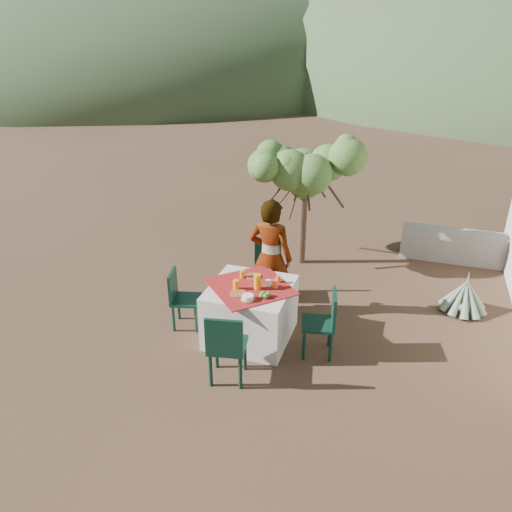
{
  "coord_description": "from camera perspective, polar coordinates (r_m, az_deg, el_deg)",
  "views": [
    {
      "loc": [
        2.38,
        -5.13,
        3.81
      ],
      "look_at": [
        0.53,
        0.5,
        1.0
      ],
      "focal_mm": 35.0,
      "sensor_mm": 36.0,
      "label": 1
    }
  ],
  "objects": [
    {
      "name": "hill_far_center",
      "position": [
        57.61,
        12.63,
        21.07
      ],
      "size": [
        60.0,
        60.0,
        24.0
      ],
      "primitive_type": "ellipsoid",
      "color": "slate",
      "rests_on": "ground"
    },
    {
      "name": "jar_right",
      "position": [
        6.4,
        2.58,
        -2.61
      ],
      "size": [
        0.06,
        0.06,
        0.09
      ],
      "primitive_type": "cylinder",
      "color": "orange",
      "rests_on": "table"
    },
    {
      "name": "glass_near",
      "position": [
        6.23,
        -2.3,
        -3.29
      ],
      "size": [
        0.08,
        0.08,
        0.12
      ],
      "primitive_type": "cylinder",
      "color": "#FF9A10",
      "rests_on": "table"
    },
    {
      "name": "fruit_cluster",
      "position": [
        6.06,
        1.0,
        -4.46
      ],
      "size": [
        0.13,
        0.12,
        0.07
      ],
      "color": "#547B2C",
      "rests_on": "table"
    },
    {
      "name": "shrub_tree",
      "position": [
        8.19,
        6.11,
        9.15
      ],
      "size": [
        1.66,
        1.62,
        1.95
      ],
      "color": "#4A3625",
      "rests_on": "ground"
    },
    {
      "name": "agave",
      "position": [
        7.74,
        22.73,
        -4.26
      ],
      "size": [
        0.66,
        0.67,
        0.71
      ],
      "rotation": [
        0.0,
        0.0,
        0.37
      ],
      "color": "gray",
      "rests_on": "ground"
    },
    {
      "name": "juice_pitcher",
      "position": [
        6.21,
        0.16,
        -2.95
      ],
      "size": [
        0.09,
        0.09,
        0.2
      ],
      "primitive_type": "cylinder",
      "color": "#FF9A10",
      "rests_on": "table"
    },
    {
      "name": "napkin_holder",
      "position": [
        6.3,
        1.41,
        -3.09
      ],
      "size": [
        0.08,
        0.06,
        0.09
      ],
      "primitive_type": "cube",
      "rotation": [
        0.0,
        0.0,
        0.29
      ],
      "color": "white",
      "rests_on": "table"
    },
    {
      "name": "chair_near",
      "position": [
        5.69,
        -3.42,
        -10.16
      ],
      "size": [
        0.49,
        0.49,
        0.92
      ],
      "rotation": [
        0.0,
        0.0,
        3.33
      ],
      "color": "black",
      "rests_on": "ground"
    },
    {
      "name": "glass_far",
      "position": [
        6.5,
        -1.59,
        -2.08
      ],
      "size": [
        0.06,
        0.06,
        0.1
      ],
      "primitive_type": "cylinder",
      "color": "#FF9A10",
      "rests_on": "table"
    },
    {
      "name": "hill_near_left",
      "position": [
        40.79,
        -12.63,
        19.5
      ],
      "size": [
        40.0,
        40.0,
        16.0
      ],
      "primitive_type": "ellipsoid",
      "color": "#314929",
      "rests_on": "ground"
    },
    {
      "name": "stone_wall",
      "position": [
        9.32,
        24.23,
        0.74
      ],
      "size": [
        2.6,
        0.35,
        0.55
      ],
      "primitive_type": "cube",
      "color": "gray",
      "rests_on": "ground"
    },
    {
      "name": "plate_near",
      "position": [
        6.15,
        -2.05,
        -4.29
      ],
      "size": [
        0.21,
        0.21,
        0.01
      ],
      "primitive_type": "cylinder",
      "color": "brown",
      "rests_on": "table"
    },
    {
      "name": "bowl_plate",
      "position": [
        6.02,
        -0.94,
        -4.97
      ],
      "size": [
        0.18,
        0.18,
        0.01
      ],
      "primitive_type": "cylinder",
      "color": "brown",
      "rests_on": "table"
    },
    {
      "name": "chair_left",
      "position": [
        6.78,
        -8.58,
        -4.57
      ],
      "size": [
        0.46,
        0.46,
        0.82
      ],
      "rotation": [
        0.0,
        0.0,
        1.81
      ],
      "color": "black",
      "rests_on": "ground"
    },
    {
      "name": "ground",
      "position": [
        6.82,
        -5.6,
        -8.72
      ],
      "size": [
        160.0,
        160.0,
        0.0
      ],
      "primitive_type": "plane",
      "color": "#3D2A1C",
      "rests_on": "ground"
    },
    {
      "name": "jar_left",
      "position": [
        6.27,
        2.19,
        -3.19
      ],
      "size": [
        0.07,
        0.07,
        0.11
      ],
      "primitive_type": "cylinder",
      "color": "orange",
      "rests_on": "table"
    },
    {
      "name": "plate_far",
      "position": [
        6.54,
        -0.32,
        -2.34
      ],
      "size": [
        0.21,
        0.21,
        0.01
      ],
      "primitive_type": "cylinder",
      "color": "brown",
      "rests_on": "table"
    },
    {
      "name": "white_bowl",
      "position": [
        6.0,
        -0.94,
        -4.71
      ],
      "size": [
        0.14,
        0.14,
        0.05
      ],
      "primitive_type": "cylinder",
      "color": "white",
      "rests_on": "bowl_plate"
    },
    {
      "name": "chair_right",
      "position": [
        6.21,
        7.82,
        -7.31
      ],
      "size": [
        0.47,
        0.47,
        0.87
      ],
      "rotation": [
        0.0,
        0.0,
        4.92
      ],
      "color": "black",
      "rests_on": "ground"
    },
    {
      "name": "person",
      "position": [
        6.86,
        1.68,
        -0.2
      ],
      "size": [
        0.65,
        0.45,
        1.7
      ],
      "primitive_type": "imported",
      "rotation": [
        0.0,
        0.0,
        3.07
      ],
      "color": "#8C6651",
      "rests_on": "ground"
    },
    {
      "name": "chair_far",
      "position": [
        7.44,
        1.36,
        -1.23
      ],
      "size": [
        0.5,
        0.5,
        0.86
      ],
      "rotation": [
        0.0,
        0.0,
        0.3
      ],
      "color": "black",
      "rests_on": "ground"
    },
    {
      "name": "table",
      "position": [
        6.51,
        -0.64,
        -6.4
      ],
      "size": [
        1.3,
        1.3,
        0.76
      ],
      "color": "silver",
      "rests_on": "ground"
    }
  ]
}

